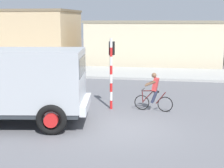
{
  "coord_description": "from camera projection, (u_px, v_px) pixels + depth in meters",
  "views": [
    {
      "loc": [
        1.54,
        -11.48,
        4.0
      ],
      "look_at": [
        -0.89,
        2.5,
        1.2
      ],
      "focal_mm": 52.35,
      "sensor_mm": 36.0,
      "label": 1
    }
  ],
  "objects": [
    {
      "name": "ground_plane",
      "position": [
        124.0,
        129.0,
        12.13
      ],
      "size": [
        120.0,
        120.0,
        0.0
      ],
      "primitive_type": "plane",
      "color": "slate"
    },
    {
      "name": "sidewalk_far",
      "position": [
        147.0,
        73.0,
        24.32
      ],
      "size": [
        80.0,
        5.0,
        0.16
      ],
      "primitive_type": "cube",
      "color": "#ADADA8",
      "rests_on": "ground"
    },
    {
      "name": "truck_foreground",
      "position": [
        16.0,
        82.0,
        12.49
      ],
      "size": [
        5.73,
        3.44,
        2.9
      ],
      "color": "#B2B7BC",
      "rests_on": "ground"
    },
    {
      "name": "cyclist",
      "position": [
        154.0,
        92.0,
        14.42
      ],
      "size": [
        1.72,
        0.53,
        1.72
      ],
      "color": "black",
      "rests_on": "ground"
    },
    {
      "name": "traffic_light_pole",
      "position": [
        111.0,
        64.0,
        14.58
      ],
      "size": [
        0.24,
        0.43,
        3.2
      ],
      "color": "red",
      "rests_on": "ground"
    },
    {
      "name": "car_red_near",
      "position": [
        27.0,
        78.0,
        18.13
      ],
      "size": [
        4.27,
        2.53,
        1.6
      ],
      "color": "#234C9E",
      "rests_on": "ground"
    },
    {
      "name": "pedestrian_near_kerb",
      "position": [
        54.0,
        73.0,
        19.53
      ],
      "size": [
        0.34,
        0.22,
        1.62
      ],
      "color": "#2D334C",
      "rests_on": "ground"
    },
    {
      "name": "building_corner_left",
      "position": [
        28.0,
        35.0,
        32.38
      ],
      "size": [
        9.28,
        6.95,
        4.95
      ],
      "color": "#D1B284",
      "rests_on": "ground"
    },
    {
      "name": "building_mid_block",
      "position": [
        153.0,
        42.0,
        30.3
      ],
      "size": [
        11.99,
        6.11,
        3.93
      ],
      "color": "beige",
      "rests_on": "ground"
    }
  ]
}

